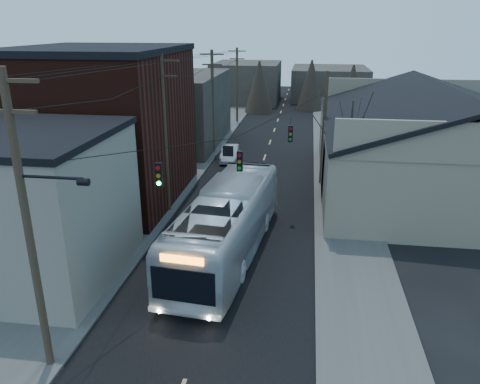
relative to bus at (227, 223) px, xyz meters
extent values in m
cube|color=black|center=(0.15, 17.60, -1.83)|extent=(9.00, 110.00, 0.02)
cube|color=#474744|center=(-6.35, 17.60, -1.78)|extent=(4.00, 110.00, 0.12)
cube|color=#474744|center=(6.65, 17.60, -1.78)|extent=(4.00, 110.00, 0.12)
cube|color=gray|center=(-8.85, -3.40, 1.66)|extent=(8.00, 8.00, 7.00)
cube|color=black|center=(-9.85, 7.60, 3.16)|extent=(10.00, 12.00, 10.00)
cube|color=#332E29|center=(-9.35, 23.60, 1.66)|extent=(9.00, 14.00, 7.00)
cube|color=#7D6F5B|center=(13.15, 12.60, 0.66)|extent=(16.00, 20.00, 5.00)
cube|color=black|center=(9.15, 12.60, 4.46)|extent=(8.16, 20.60, 2.86)
cube|color=#332E29|center=(-5.85, 52.60, 1.16)|extent=(10.00, 12.00, 6.00)
cube|color=#332E29|center=(7.15, 57.60, 0.66)|extent=(12.00, 14.00, 5.00)
cone|color=black|center=(6.65, 7.60, 1.76)|extent=(0.40, 0.40, 7.20)
cylinder|color=#382B1E|center=(-4.85, -9.40, 3.41)|extent=(0.28, 0.28, 10.50)
cube|color=#382B1E|center=(-4.85, -9.40, 8.26)|extent=(2.20, 0.12, 0.12)
cylinder|color=#382B1E|center=(-4.85, 5.60, 3.16)|extent=(0.28, 0.28, 10.00)
cube|color=#382B1E|center=(-4.85, 5.60, 7.76)|extent=(2.20, 0.12, 0.12)
cylinder|color=#382B1E|center=(-4.85, 20.60, 2.91)|extent=(0.28, 0.28, 9.50)
cube|color=#382B1E|center=(-4.85, 20.60, 7.26)|extent=(2.20, 0.12, 0.12)
cylinder|color=#382B1E|center=(-4.85, 35.60, 2.66)|extent=(0.28, 0.28, 9.00)
cube|color=#382B1E|center=(-4.85, 35.60, 6.76)|extent=(2.20, 0.12, 0.12)
cylinder|color=#382B1E|center=(5.15, 12.60, 2.41)|extent=(0.28, 0.28, 8.50)
cube|color=black|center=(-1.85, -4.90, 4.11)|extent=(0.28, 0.20, 1.00)
cube|color=black|center=(0.75, -0.40, 3.51)|extent=(0.28, 0.20, 1.00)
cube|color=black|center=(2.95, 5.60, 3.61)|extent=(0.28, 0.20, 1.00)
imported|color=silver|center=(0.00, 0.00, 0.00)|extent=(4.35, 13.42, 3.67)
imported|color=#B4B6BD|center=(-2.85, 18.15, -1.15)|extent=(1.76, 4.26, 1.37)
camera|label=1|loc=(3.92, -22.06, 9.79)|focal=35.00mm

